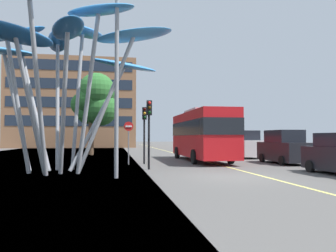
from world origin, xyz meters
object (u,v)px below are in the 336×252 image
leaf_sculpture (58,42)px  street_lamp (124,52)px  traffic_light_kerb_near (149,120)px  car_parked_mid (284,148)px  red_bus (201,133)px  traffic_light_kerb_far (144,123)px  no_entry_sign (129,136)px  car_parked_far (245,145)px

leaf_sculpture → street_lamp: street_lamp is taller
traffic_light_kerb_near → car_parked_mid: (9.31, 2.66, -1.67)m
red_bus → car_parked_mid: 5.88m
traffic_light_kerb_near → red_bus: bearing=52.6°
traffic_light_kerb_far → no_entry_sign: size_ratio=1.35×
car_parked_mid → car_parked_far: size_ratio=1.02×
car_parked_far → no_entry_sign: (-10.09, -5.37, 0.75)m
no_entry_sign → car_parked_far: bearing=28.0°
leaf_sculpture → traffic_light_kerb_near: leaf_sculpture is taller
traffic_light_kerb_near → no_entry_sign: traffic_light_kerb_near is taller
leaf_sculpture → no_entry_sign: leaf_sculpture is taller
traffic_light_kerb_far → street_lamp: 7.89m
traffic_light_kerb_far → no_entry_sign: traffic_light_kerb_far is taller
leaf_sculpture → traffic_light_kerb_far: (4.80, 4.26, -3.88)m
red_bus → leaf_sculpture: bearing=-145.0°
car_parked_mid → car_parked_far: car_parked_far is taller
car_parked_far → street_lamp: street_lamp is taller
car_parked_mid → street_lamp: size_ratio=0.52×
car_parked_mid → no_entry_sign: 10.32m
car_parked_mid → no_entry_sign: no_entry_sign is taller
traffic_light_kerb_far → car_parked_mid: size_ratio=0.82×
leaf_sculpture → no_entry_sign: 7.33m
leaf_sculpture → no_entry_sign: size_ratio=4.01×
traffic_light_kerb_far → car_parked_mid: (9.22, -1.03, -1.65)m
red_bus → street_lamp: (-6.00, -9.43, 3.37)m
leaf_sculpture → no_entry_sign: bearing=47.5°
red_bus → street_lamp: 11.67m
car_parked_mid → traffic_light_kerb_far: bearing=173.6°
leaf_sculpture → street_lamp: (3.24, -2.97, -1.11)m
red_bus → traffic_light_kerb_near: size_ratio=2.76×
car_parked_mid → leaf_sculpture: bearing=-167.1°
red_bus → car_parked_far: red_bus is taller
traffic_light_kerb_near → leaf_sculpture: bearing=-173.2°
leaf_sculpture → no_entry_sign: (3.77, 4.12, -4.74)m
traffic_light_kerb_far → no_entry_sign: (-1.03, -0.13, -0.86)m
car_parked_far → traffic_light_kerb_near: bearing=-135.7°
car_parked_far → no_entry_sign: size_ratio=1.60×
red_bus → no_entry_sign: 5.95m
car_parked_far → traffic_light_kerb_far: bearing=-150.0°
traffic_light_kerb_far → street_lamp: (-1.56, -7.22, 2.76)m
car_parked_far → leaf_sculpture: bearing=-145.6°
traffic_light_kerb_near → street_lamp: 4.70m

